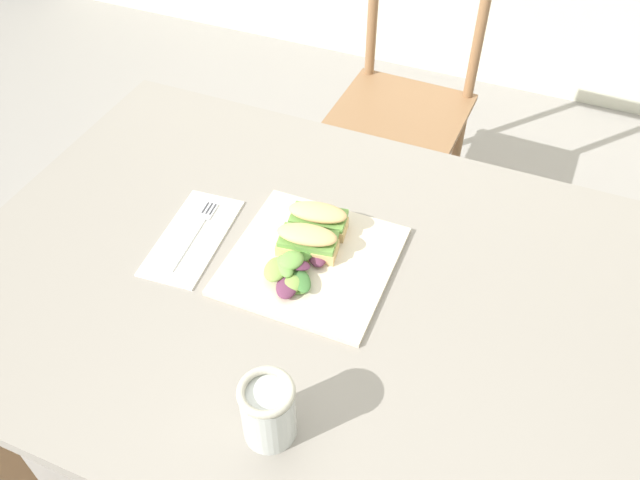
{
  "coord_description": "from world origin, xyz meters",
  "views": [
    {
      "loc": [
        0.37,
        -0.6,
        1.6
      ],
      "look_at": [
        0.06,
        0.16,
        0.76
      ],
      "focal_mm": 35.93,
      "sensor_mm": 36.0,
      "label": 1
    }
  ],
  "objects_px": {
    "fork_on_napkin": "(196,229)",
    "mason_jar_iced_tea": "(268,413)",
    "dining_table": "(327,327)",
    "sandwich_half_front": "(307,240)",
    "chair_wooden_far": "(403,106)",
    "plate_lunch": "(312,260)",
    "sandwich_half_back": "(318,218)"
  },
  "relations": [
    {
      "from": "sandwich_half_back",
      "to": "fork_on_napkin",
      "type": "height_order",
      "value": "sandwich_half_back"
    },
    {
      "from": "fork_on_napkin",
      "to": "mason_jar_iced_tea",
      "type": "xyz_separation_m",
      "value": [
        0.31,
        -0.32,
        0.05
      ]
    },
    {
      "from": "sandwich_half_front",
      "to": "chair_wooden_far",
      "type": "bearing_deg",
      "value": 95.14
    },
    {
      "from": "plate_lunch",
      "to": "sandwich_half_front",
      "type": "bearing_deg",
      "value": 134.34
    },
    {
      "from": "dining_table",
      "to": "sandwich_half_back",
      "type": "bearing_deg",
      "value": 119.69
    },
    {
      "from": "fork_on_napkin",
      "to": "mason_jar_iced_tea",
      "type": "distance_m",
      "value": 0.44
    },
    {
      "from": "sandwich_half_back",
      "to": "sandwich_half_front",
      "type": "bearing_deg",
      "value": -85.43
    },
    {
      "from": "sandwich_half_front",
      "to": "fork_on_napkin",
      "type": "xyz_separation_m",
      "value": [
        -0.22,
        -0.03,
        -0.03
      ]
    },
    {
      "from": "dining_table",
      "to": "chair_wooden_far",
      "type": "relative_size",
      "value": 1.55
    },
    {
      "from": "plate_lunch",
      "to": "sandwich_half_front",
      "type": "height_order",
      "value": "sandwich_half_front"
    },
    {
      "from": "plate_lunch",
      "to": "fork_on_napkin",
      "type": "bearing_deg",
      "value": -177.27
    },
    {
      "from": "sandwich_half_back",
      "to": "fork_on_napkin",
      "type": "bearing_deg",
      "value": -158.25
    },
    {
      "from": "dining_table",
      "to": "mason_jar_iced_tea",
      "type": "relative_size",
      "value": 11.97
    },
    {
      "from": "plate_lunch",
      "to": "fork_on_napkin",
      "type": "distance_m",
      "value": 0.23
    },
    {
      "from": "dining_table",
      "to": "plate_lunch",
      "type": "bearing_deg",
      "value": 138.57
    },
    {
      "from": "dining_table",
      "to": "fork_on_napkin",
      "type": "height_order",
      "value": "fork_on_napkin"
    },
    {
      "from": "chair_wooden_far",
      "to": "mason_jar_iced_tea",
      "type": "relative_size",
      "value": 7.73
    },
    {
      "from": "chair_wooden_far",
      "to": "dining_table",
      "type": "bearing_deg",
      "value": -81.68
    },
    {
      "from": "fork_on_napkin",
      "to": "mason_jar_iced_tea",
      "type": "relative_size",
      "value": 1.65
    },
    {
      "from": "chair_wooden_far",
      "to": "sandwich_half_back",
      "type": "distance_m",
      "value": 0.96
    },
    {
      "from": "dining_table",
      "to": "fork_on_napkin",
      "type": "bearing_deg",
      "value": 173.6
    },
    {
      "from": "dining_table",
      "to": "sandwich_half_front",
      "type": "height_order",
      "value": "sandwich_half_front"
    },
    {
      "from": "chair_wooden_far",
      "to": "mason_jar_iced_tea",
      "type": "distance_m",
      "value": 1.35
    },
    {
      "from": "dining_table",
      "to": "fork_on_napkin",
      "type": "distance_m",
      "value": 0.31
    },
    {
      "from": "plate_lunch",
      "to": "sandwich_half_front",
      "type": "distance_m",
      "value": 0.04
    },
    {
      "from": "dining_table",
      "to": "sandwich_half_front",
      "type": "bearing_deg",
      "value": 137.59
    },
    {
      "from": "sandwich_half_front",
      "to": "mason_jar_iced_tea",
      "type": "xyz_separation_m",
      "value": [
        0.09,
        -0.34,
        0.01
      ]
    },
    {
      "from": "chair_wooden_far",
      "to": "fork_on_napkin",
      "type": "height_order",
      "value": "chair_wooden_far"
    },
    {
      "from": "chair_wooden_far",
      "to": "plate_lunch",
      "type": "relative_size",
      "value": 3.03
    },
    {
      "from": "dining_table",
      "to": "sandwich_half_front",
      "type": "relative_size",
      "value": 11.57
    },
    {
      "from": "chair_wooden_far",
      "to": "fork_on_napkin",
      "type": "relative_size",
      "value": 4.68
    },
    {
      "from": "sandwich_half_front",
      "to": "plate_lunch",
      "type": "bearing_deg",
      "value": -45.66
    }
  ]
}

